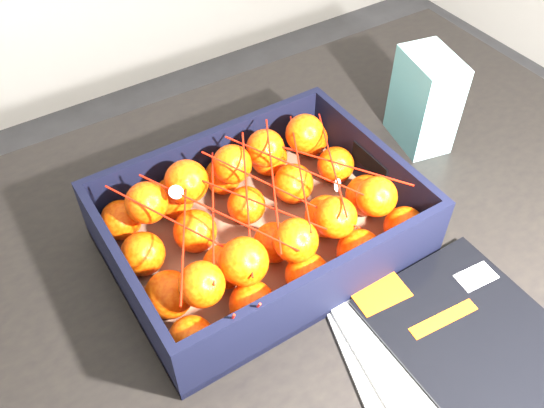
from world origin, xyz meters
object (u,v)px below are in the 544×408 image
table (311,255)px  produce_crate (261,229)px  retail_carton (425,100)px  magazine_stack (459,361)px

table → produce_crate: bearing=-179.6°
produce_crate → retail_carton: size_ratio=2.55×
table → produce_crate: 0.16m
magazine_stack → retail_carton: size_ratio=1.99×
magazine_stack → retail_carton: retail_carton is taller
magazine_stack → produce_crate: bearing=108.7°
magazine_stack → produce_crate: size_ratio=0.78×
table → magazine_stack: (0.00, -0.30, 0.11)m
produce_crate → retail_carton: (0.36, 0.06, 0.05)m
retail_carton → produce_crate: bearing=-158.8°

